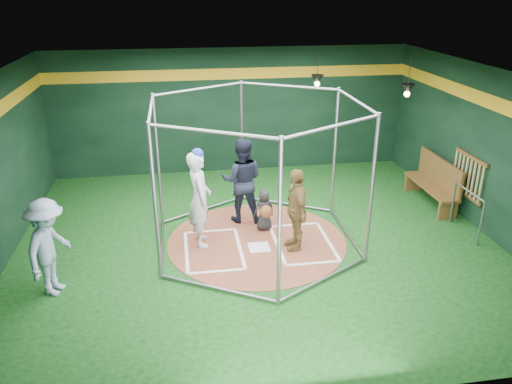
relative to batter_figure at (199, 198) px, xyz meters
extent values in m
cube|color=#0C370E|center=(1.17, -0.11, -1.06)|extent=(10.00, 9.00, 0.02)
cube|color=black|center=(1.17, -0.11, 2.45)|extent=(10.00, 9.00, 0.02)
cube|color=black|center=(1.17, 4.39, 0.70)|extent=(10.00, 0.10, 3.50)
cube|color=black|center=(1.17, -4.61, 0.70)|extent=(10.00, 0.10, 3.50)
cube|color=black|center=(6.17, -0.11, 0.70)|extent=(0.10, 9.00, 3.50)
cube|color=gold|center=(1.17, 4.36, 1.75)|extent=(10.00, 0.01, 0.30)
cube|color=gold|center=(6.14, -0.11, 1.75)|extent=(0.01, 9.00, 0.30)
cylinder|color=brown|center=(1.17, -0.11, -1.04)|extent=(3.80, 3.80, 0.01)
cube|color=white|center=(1.17, -0.41, -1.03)|extent=(0.43, 0.43, 0.01)
cube|color=white|center=(0.22, 0.49, -1.03)|extent=(1.10, 0.07, 0.01)
cube|color=white|center=(0.22, -1.21, -1.03)|extent=(1.10, 0.07, 0.01)
cube|color=white|center=(-0.33, -0.36, -1.03)|extent=(0.07, 1.70, 0.01)
cube|color=white|center=(0.77, -0.36, -1.03)|extent=(0.07, 1.70, 0.01)
cube|color=white|center=(2.12, 0.49, -1.03)|extent=(1.10, 0.07, 0.01)
cube|color=white|center=(2.12, -1.21, -1.03)|extent=(1.10, 0.07, 0.01)
cube|color=white|center=(1.57, -0.36, -1.03)|extent=(0.07, 1.70, 0.01)
cube|color=white|center=(2.67, -0.36, -1.03)|extent=(0.07, 1.70, 0.01)
cylinder|color=gray|center=(3.16, 1.04, 0.45)|extent=(0.07, 0.07, 3.00)
cylinder|color=gray|center=(1.17, 2.19, 0.45)|extent=(0.07, 0.07, 3.00)
cylinder|color=gray|center=(-0.82, 1.04, 0.45)|extent=(0.07, 0.07, 3.00)
cylinder|color=gray|center=(-0.82, -1.26, 0.45)|extent=(0.07, 0.07, 3.00)
cylinder|color=gray|center=(1.17, -2.41, 0.45)|extent=(0.07, 0.07, 3.00)
cylinder|color=gray|center=(3.16, -1.26, 0.45)|extent=(0.07, 0.07, 3.00)
cylinder|color=gray|center=(2.17, 1.62, 1.90)|extent=(2.02, 1.20, 0.06)
cylinder|color=gray|center=(2.17, 1.62, -1.00)|extent=(2.02, 1.20, 0.06)
cylinder|color=gray|center=(0.17, 1.62, 1.90)|extent=(2.02, 1.20, 0.06)
cylinder|color=gray|center=(0.17, 1.62, -1.00)|extent=(2.02, 1.20, 0.06)
cylinder|color=gray|center=(-0.82, -0.11, 1.90)|extent=(0.06, 2.30, 0.06)
cylinder|color=gray|center=(-0.82, -0.11, -1.00)|extent=(0.06, 2.30, 0.06)
cylinder|color=gray|center=(0.17, -1.83, 1.90)|extent=(2.02, 1.20, 0.06)
cylinder|color=gray|center=(0.17, -1.83, -1.00)|extent=(2.02, 1.20, 0.06)
cylinder|color=gray|center=(2.17, -1.83, 1.90)|extent=(2.02, 1.20, 0.06)
cylinder|color=gray|center=(2.17, -1.83, -1.00)|extent=(2.02, 1.20, 0.06)
cylinder|color=gray|center=(3.16, -0.11, 1.90)|extent=(0.06, 2.30, 0.06)
cylinder|color=gray|center=(3.16, -0.11, -1.00)|extent=(0.06, 2.30, 0.06)
cube|color=brown|center=(6.11, 0.29, 0.45)|extent=(0.05, 1.25, 0.08)
cube|color=brown|center=(6.11, 0.29, -0.45)|extent=(0.05, 1.25, 0.08)
cylinder|color=tan|center=(6.09, -0.26, 0.00)|extent=(0.06, 0.06, 0.85)
cylinder|color=tan|center=(6.09, -0.10, 0.00)|extent=(0.06, 0.06, 0.85)
cylinder|color=tan|center=(6.09, 0.06, 0.00)|extent=(0.06, 0.06, 0.85)
cylinder|color=tan|center=(6.09, 0.22, 0.00)|extent=(0.06, 0.06, 0.85)
cylinder|color=tan|center=(6.09, 0.37, 0.00)|extent=(0.06, 0.06, 0.85)
cylinder|color=tan|center=(6.09, 0.53, 0.00)|extent=(0.06, 0.06, 0.85)
cylinder|color=tan|center=(6.09, 0.69, 0.00)|extent=(0.06, 0.06, 0.85)
cylinder|color=tan|center=(6.09, 0.84, 0.00)|extent=(0.06, 0.06, 0.85)
cone|color=black|center=(3.37, 3.49, 1.70)|extent=(0.34, 0.34, 0.22)
sphere|color=#FFD899|center=(3.37, 3.49, 1.57)|extent=(0.14, 0.14, 0.14)
cylinder|color=black|center=(3.37, 3.49, 2.05)|extent=(0.02, 0.02, 0.70)
cone|color=black|center=(5.17, 1.89, 1.70)|extent=(0.34, 0.34, 0.22)
sphere|color=#FFD899|center=(5.17, 1.89, 1.57)|extent=(0.14, 0.14, 0.14)
cylinder|color=black|center=(5.17, 1.89, 2.05)|extent=(0.02, 0.02, 0.70)
imported|color=silver|center=(0.00, 0.00, -0.02)|extent=(0.55, 0.78, 2.02)
sphere|color=navy|center=(0.00, 0.00, 0.93)|extent=(0.26, 0.26, 0.26)
imported|color=#A08544|center=(1.91, -0.50, -0.17)|extent=(0.49, 1.04, 1.73)
imported|color=black|center=(1.42, 0.42, -0.57)|extent=(0.49, 0.36, 0.93)
sphere|color=brown|center=(1.42, 0.17, -0.50)|extent=(0.28, 0.28, 0.28)
imported|color=black|center=(1.01, 0.97, -0.05)|extent=(1.08, 0.91, 1.96)
imported|color=#8FA6BE|center=(-2.67, -1.39, -0.15)|extent=(0.97, 1.30, 1.79)
cube|color=brown|center=(5.72, 1.16, -0.58)|extent=(0.47, 2.01, 0.07)
cube|color=brown|center=(5.91, 1.16, -0.21)|extent=(0.07, 2.01, 0.67)
cube|color=brown|center=(5.72, 0.26, -0.82)|extent=(0.45, 0.09, 0.45)
cube|color=brown|center=(5.72, 2.05, -0.82)|extent=(0.45, 0.09, 0.45)
cylinder|color=gray|center=(5.72, -1.02, -0.54)|extent=(0.05, 0.05, 1.01)
cylinder|color=gray|center=(5.72, 0.11, -0.54)|extent=(0.05, 0.05, 1.01)
cylinder|color=gray|center=(5.72, -0.45, -0.06)|extent=(0.05, 1.12, 0.05)
camera|label=1|loc=(-0.33, -9.40, 4.05)|focal=35.00mm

